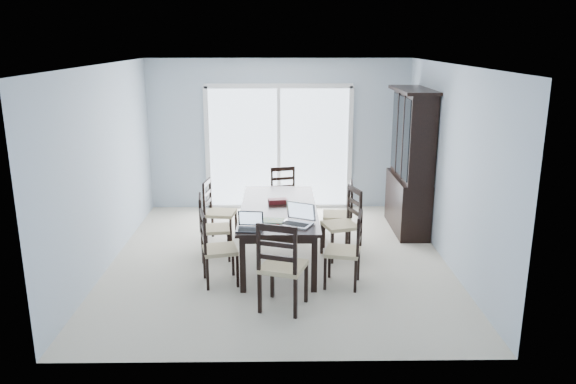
# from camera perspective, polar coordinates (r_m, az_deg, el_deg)

# --- Properties ---
(floor) EXTENTS (5.00, 5.00, 0.00)m
(floor) POSITION_cam_1_polar(r_m,az_deg,el_deg) (7.71, -0.94, -6.89)
(floor) COLOR beige
(floor) RESTS_ON ground
(ceiling) EXTENTS (5.00, 5.00, 0.00)m
(ceiling) POSITION_cam_1_polar(r_m,az_deg,el_deg) (7.14, -1.03, 12.81)
(ceiling) COLOR white
(ceiling) RESTS_ON back_wall
(back_wall) EXTENTS (4.50, 0.02, 2.60)m
(back_wall) POSITION_cam_1_polar(r_m,az_deg,el_deg) (9.77, -0.94, 5.82)
(back_wall) COLOR #ABBBCC
(back_wall) RESTS_ON floor
(wall_left) EXTENTS (0.02, 5.00, 2.60)m
(wall_left) POSITION_cam_1_polar(r_m,az_deg,el_deg) (7.66, -18.08, 2.41)
(wall_left) COLOR #ABBBCC
(wall_left) RESTS_ON floor
(wall_right) EXTENTS (0.02, 5.00, 2.60)m
(wall_right) POSITION_cam_1_polar(r_m,az_deg,el_deg) (7.65, 16.15, 2.54)
(wall_right) COLOR #ABBBCC
(wall_right) RESTS_ON floor
(balcony) EXTENTS (4.50, 2.00, 0.10)m
(balcony) POSITION_cam_1_polar(r_m,az_deg,el_deg) (11.04, -0.90, -0.25)
(balcony) COLOR gray
(balcony) RESTS_ON ground
(railing) EXTENTS (4.50, 0.06, 1.10)m
(railing) POSITION_cam_1_polar(r_m,az_deg,el_deg) (11.87, -0.91, 3.84)
(railing) COLOR #99999E
(railing) RESTS_ON balcony
(dining_table) EXTENTS (1.00, 2.20, 0.75)m
(dining_table) POSITION_cam_1_polar(r_m,az_deg,el_deg) (7.48, -0.96, -2.11)
(dining_table) COLOR black
(dining_table) RESTS_ON floor
(china_hutch) EXTENTS (0.50, 1.38, 2.20)m
(china_hutch) POSITION_cam_1_polar(r_m,az_deg,el_deg) (8.81, 12.34, 2.91)
(china_hutch) COLOR black
(china_hutch) RESTS_ON floor
(sliding_door) EXTENTS (2.52, 0.05, 2.18)m
(sliding_door) POSITION_cam_1_polar(r_m,az_deg,el_deg) (9.78, -0.94, 4.56)
(sliding_door) COLOR silver
(sliding_door) RESTS_ON floor
(chair_left_near) EXTENTS (0.49, 0.48, 1.06)m
(chair_left_near) POSITION_cam_1_polar(r_m,az_deg,el_deg) (6.85, -7.71, -4.88)
(chair_left_near) COLOR black
(chair_left_near) RESTS_ON floor
(chair_left_mid) EXTENTS (0.44, 0.43, 1.03)m
(chair_left_mid) POSITION_cam_1_polar(r_m,az_deg,el_deg) (7.65, -8.10, -2.87)
(chair_left_mid) COLOR black
(chair_left_mid) RESTS_ON floor
(chair_left_far) EXTENTS (0.47, 0.45, 1.07)m
(chair_left_far) POSITION_cam_1_polar(r_m,az_deg,el_deg) (8.29, -7.47, -1.25)
(chair_left_far) COLOR black
(chair_left_far) RESTS_ON floor
(chair_right_near) EXTENTS (0.49, 0.48, 1.07)m
(chair_right_near) POSITION_cam_1_polar(r_m,az_deg,el_deg) (6.78, 6.36, -5.06)
(chair_right_near) COLOR black
(chair_right_near) RESTS_ON floor
(chair_right_mid) EXTENTS (0.54, 0.53, 1.12)m
(chair_right_mid) POSITION_cam_1_polar(r_m,az_deg,el_deg) (7.68, 5.99, -2.35)
(chair_right_mid) COLOR black
(chair_right_mid) RESTS_ON floor
(chair_right_far) EXTENTS (0.45, 0.44, 1.08)m
(chair_right_far) POSITION_cam_1_polar(r_m,az_deg,el_deg) (8.13, 5.68, -1.49)
(chair_right_far) COLOR black
(chair_right_far) RESTS_ON floor
(chair_end_near) EXTENTS (0.58, 0.59, 1.20)m
(chair_end_near) POSITION_cam_1_polar(r_m,az_deg,el_deg) (6.08, -0.79, -6.67)
(chair_end_near) COLOR black
(chair_end_near) RESTS_ON floor
(chair_end_far) EXTENTS (0.49, 0.50, 1.07)m
(chair_end_far) POSITION_cam_1_polar(r_m,az_deg,el_deg) (8.98, -0.39, 0.18)
(chair_end_far) COLOR black
(chair_end_far) RESTS_ON floor
(laptop_dark) EXTENTS (0.32, 0.24, 0.21)m
(laptop_dark) POSITION_cam_1_polar(r_m,az_deg,el_deg) (6.56, -3.98, -3.50)
(laptop_dark) COLOR black
(laptop_dark) RESTS_ON dining_table
(laptop_silver) EXTENTS (0.45, 0.40, 0.26)m
(laptop_silver) POSITION_cam_1_polar(r_m,az_deg,el_deg) (6.72, 0.80, -2.89)
(laptop_silver) COLOR silver
(laptop_silver) RESTS_ON dining_table
(book_stack) EXTENTS (0.29, 0.24, 0.04)m
(book_stack) POSITION_cam_1_polar(r_m,az_deg,el_deg) (6.80, -1.65, -3.04)
(book_stack) COLOR maroon
(book_stack) RESTS_ON dining_table
(cell_phone) EXTENTS (0.10, 0.05, 0.01)m
(cell_phone) POSITION_cam_1_polar(r_m,az_deg,el_deg) (6.71, -1.75, -3.45)
(cell_phone) COLOR black
(cell_phone) RESTS_ON dining_table
(game_box) EXTENTS (0.27, 0.17, 0.06)m
(game_box) POSITION_cam_1_polar(r_m,az_deg,el_deg) (7.61, -1.05, -0.94)
(game_box) COLOR #54101D
(game_box) RESTS_ON dining_table
(hot_tub) EXTENTS (1.98, 1.84, 0.87)m
(hot_tub) POSITION_cam_1_polar(r_m,az_deg,el_deg) (11.11, -2.66, 2.42)
(hot_tub) COLOR maroon
(hot_tub) RESTS_ON balcony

